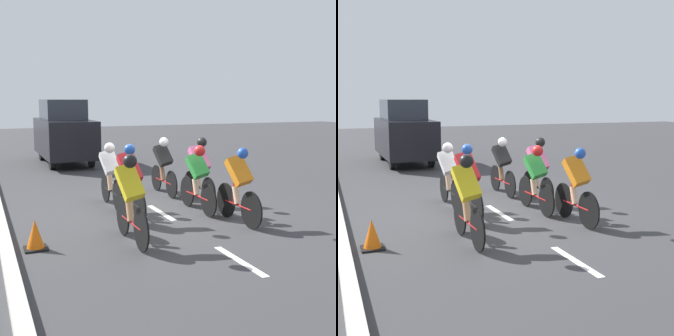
{
  "view_description": "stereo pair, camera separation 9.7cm",
  "coord_description": "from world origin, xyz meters",
  "views": [
    {
      "loc": [
        3.53,
        9.14,
        2.4
      ],
      "look_at": [
        -0.16,
        0.16,
        0.95
      ],
      "focal_mm": 50.0,
      "sensor_mm": 36.0,
      "label": 1
    },
    {
      "loc": [
        3.44,
        9.18,
        2.4
      ],
      "look_at": [
        -0.16,
        0.16,
        0.95
      ],
      "focal_mm": 50.0,
      "sensor_mm": 36.0,
      "label": 2
    }
  ],
  "objects": [
    {
      "name": "ground_plane",
      "position": [
        0.0,
        0.0,
        0.0
      ],
      "size": [
        60.0,
        60.0,
        0.0
      ],
      "primitive_type": "plane",
      "color": "#38383A"
    },
    {
      "name": "lane_stripe_near",
      "position": [
        0.0,
        3.36,
        0.0
      ],
      "size": [
        0.12,
        1.4,
        0.01
      ],
      "primitive_type": "cube",
      "color": "white",
      "rests_on": "ground"
    },
    {
      "name": "lane_stripe_mid",
      "position": [
        0.0,
        0.16,
        0.0
      ],
      "size": [
        0.12,
        1.4,
        0.01
      ],
      "primitive_type": "cube",
      "color": "white",
      "rests_on": "ground"
    },
    {
      "name": "lane_stripe_far",
      "position": [
        0.0,
        -3.04,
        0.0
      ],
      "size": [
        0.12,
        1.4,
        0.01
      ],
      "primitive_type": "cube",
      "color": "white",
      "rests_on": "ground"
    },
    {
      "name": "curb",
      "position": [
        3.2,
        0.16,
        0.07
      ],
      "size": [
        0.2,
        28.69,
        0.14
      ],
      "primitive_type": "cube",
      "color": "#B7B2A8",
      "rests_on": "ground"
    },
    {
      "name": "cyclist_white",
      "position": [
        0.85,
        -0.74,
        0.77
      ],
      "size": [
        0.42,
        1.68,
        1.47
      ],
      "color": "black",
      "rests_on": "ground"
    },
    {
      "name": "cyclist_black",
      "position": [
        -0.74,
        -1.55,
        0.78
      ],
      "size": [
        0.44,
        1.69,
        1.47
      ],
      "color": "black",
      "rests_on": "ground"
    },
    {
      "name": "cyclist_green",
      "position": [
        -0.73,
        0.4,
        0.77
      ],
      "size": [
        0.43,
        1.72,
        1.46
      ],
      "color": "black",
      "rests_on": "ground"
    },
    {
      "name": "cyclist_red",
      "position": [
        0.78,
        0.51,
        0.8
      ],
      "size": [
        0.44,
        1.69,
        1.55
      ],
      "color": "black",
      "rests_on": "ground"
    },
    {
      "name": "cyclist_pink",
      "position": [
        -1.2,
        -0.46,
        0.81
      ],
      "size": [
        0.41,
        1.62,
        1.54
      ],
      "color": "black",
      "rests_on": "ground"
    },
    {
      "name": "cyclist_orange",
      "position": [
        -1.06,
        1.54,
        0.78
      ],
      "size": [
        0.43,
        1.66,
        1.5
      ],
      "color": "black",
      "rests_on": "ground"
    },
    {
      "name": "cyclist_yellow",
      "position": [
        1.25,
        1.98,
        0.81
      ],
      "size": [
        0.43,
        1.69,
        1.54
      ],
      "color": "black",
      "rests_on": "ground"
    },
    {
      "name": "support_car",
      "position": [
        0.54,
        -8.22,
        1.16
      ],
      "size": [
        1.7,
        4.24,
        2.35
      ],
      "color": "black",
      "rests_on": "ground"
    },
    {
      "name": "traffic_cone",
      "position": [
        2.75,
        1.65,
        0.24
      ],
      "size": [
        0.36,
        0.36,
        0.49
      ],
      "color": "black",
      "rests_on": "ground"
    }
  ]
}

